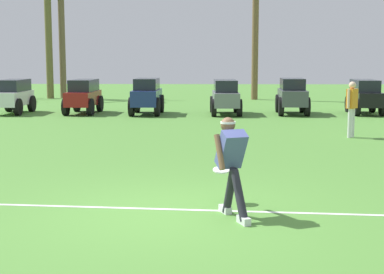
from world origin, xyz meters
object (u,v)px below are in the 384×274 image
at_px(parked_car_slot_d, 147,95).
at_px(parked_car_slot_e, 225,96).
at_px(parked_car_slot_b, 13,95).
at_px(parked_car_slot_g, 365,96).
at_px(frisbee_in_flight, 222,170).
at_px(teammate_near_sideline, 352,104).
at_px(palm_tree_left_of_centre, 48,33).
at_px(frisbee_thrower, 232,161).
at_px(palm_tree_far_right, 255,19).
at_px(palm_tree_right_of_centre, 62,26).
at_px(parked_car_slot_c, 83,95).
at_px(parked_car_slot_f, 292,95).

distance_m(parked_car_slot_d, parked_car_slot_e, 3.08).
xyz_separation_m(parked_car_slot_b, parked_car_slot_g, (13.91, 0.17, 0.00)).
distance_m(frisbee_in_flight, parked_car_slot_e, 14.05).
relative_size(teammate_near_sideline, palm_tree_left_of_centre, 0.26).
xyz_separation_m(frisbee_thrower, palm_tree_far_right, (2.09, 22.91, 3.39)).
relative_size(frisbee_thrower, palm_tree_far_right, 0.20).
bearing_deg(palm_tree_far_right, palm_tree_right_of_centre, 175.36).
bearing_deg(parked_car_slot_b, parked_car_slot_c, 1.62).
bearing_deg(frisbee_in_flight, parked_car_slot_f, 77.76).
relative_size(palm_tree_left_of_centre, palm_tree_right_of_centre, 0.90).
bearing_deg(parked_car_slot_g, palm_tree_right_of_centre, 148.58).
relative_size(parked_car_slot_b, parked_car_slot_e, 1.00).
bearing_deg(frisbee_in_flight, parked_car_slot_d, 100.62).
bearing_deg(parked_car_slot_g, parked_car_slot_f, -176.54).
xyz_separation_m(frisbee_thrower, parked_car_slot_g, (5.83, 15.16, -0.07)).
distance_m(frisbee_in_flight, parked_car_slot_g, 15.54).
height_order(teammate_near_sideline, parked_car_slot_f, teammate_near_sideline).
xyz_separation_m(parked_car_slot_d, parked_car_slot_f, (5.69, 0.21, 0.00)).
bearing_deg(teammate_near_sideline, parked_car_slot_b, 150.24).
bearing_deg(parked_car_slot_d, parked_car_slot_g, 2.59).
height_order(parked_car_slot_e, palm_tree_left_of_centre, palm_tree_left_of_centre).
xyz_separation_m(frisbee_thrower, frisbee_in_flight, (-0.12, 0.81, -0.28)).
bearing_deg(frisbee_in_flight, teammate_near_sideline, 63.20).
xyz_separation_m(parked_car_slot_e, parked_car_slot_g, (5.49, 0.31, 0.00)).
relative_size(parked_car_slot_g, palm_tree_far_right, 0.34).
distance_m(frisbee_thrower, palm_tree_far_right, 23.26).
bearing_deg(teammate_near_sideline, frisbee_thrower, -113.84).
relative_size(frisbee_in_flight, palm_tree_left_of_centre, 0.05).
xyz_separation_m(parked_car_slot_b, palm_tree_far_right, (10.17, 7.92, 3.46)).
distance_m(teammate_near_sideline, parked_car_slot_e, 7.36).
relative_size(frisbee_thrower, parked_car_slot_g, 0.57).
bearing_deg(parked_car_slot_b, teammate_near_sideline, -29.76).
distance_m(frisbee_in_flight, palm_tree_right_of_centre, 24.57).
bearing_deg(parked_car_slot_f, teammate_near_sideline, -84.04).
relative_size(parked_car_slot_b, parked_car_slot_f, 1.01).
xyz_separation_m(parked_car_slot_c, palm_tree_far_right, (7.38, 7.84, 3.46)).
xyz_separation_m(parked_car_slot_f, palm_tree_left_of_centre, (-11.81, 8.37, 2.72)).
relative_size(parked_car_slot_f, palm_tree_right_of_centre, 0.35).
xyz_separation_m(frisbee_thrower, parked_car_slot_c, (-5.29, 15.07, -0.07)).
bearing_deg(palm_tree_far_right, parked_car_slot_d, -120.68).
bearing_deg(parked_car_slot_e, frisbee_thrower, -91.31).
relative_size(teammate_near_sideline, parked_car_slot_e, 0.64).
bearing_deg(parked_car_slot_g, parked_car_slot_d, -177.41).
bearing_deg(palm_tree_left_of_centre, frisbee_thrower, -69.24).
relative_size(frisbee_in_flight, parked_car_slot_g, 0.12).
height_order(frisbee_thrower, parked_car_slot_g, frisbee_thrower).
xyz_separation_m(palm_tree_left_of_centre, palm_tree_right_of_centre, (0.63, 0.39, 0.40)).
bearing_deg(parked_car_slot_d, parked_car_slot_f, 2.15).
xyz_separation_m(teammate_near_sideline, parked_car_slot_d, (-6.39, 6.49, -0.20)).
relative_size(teammate_near_sideline, parked_car_slot_c, 0.64).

